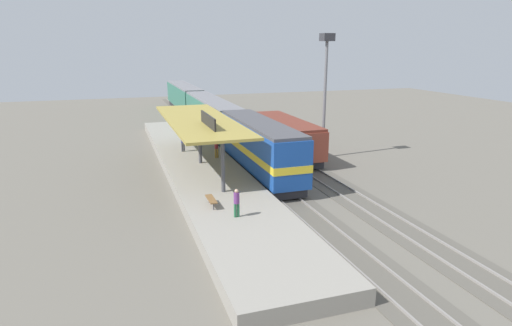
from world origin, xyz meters
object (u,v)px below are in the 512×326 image
object	(u,v)px
person_walking	(237,201)
locomotive	(260,147)
light_mast	(326,70)
person_boarding	(216,147)
platform_bench	(211,199)
freight_car	(287,137)
passenger_carriage_front	(212,116)
passenger_carriage_rear	(184,98)
person_waiting	(183,142)

from	to	relation	value
person_walking	locomotive	bearing A→B (deg)	64.63
light_mast	locomotive	bearing A→B (deg)	-153.89
light_mast	person_boarding	bearing A→B (deg)	-178.48
platform_bench	freight_car	world-z (taller)	freight_car
person_boarding	passenger_carriage_front	bearing A→B (deg)	78.77
freight_car	person_walking	size ratio (longest dim) A/B	7.02
locomotive	passenger_carriage_rear	distance (m)	38.80
platform_bench	light_mast	world-z (taller)	light_mast
locomotive	person_boarding	xyz separation A→B (m)	(-2.87, 3.54, -0.56)
locomotive	light_mast	distance (m)	10.55
passenger_carriage_front	person_walking	bearing A→B (deg)	-99.90
locomotive	person_waiting	xyz separation A→B (m)	(-5.34, 6.81, -0.56)
locomotive	passenger_carriage_rear	bearing A→B (deg)	90.00
passenger_carriage_front	freight_car	distance (m)	13.59
locomotive	person_walking	size ratio (longest dim) A/B	8.44
passenger_carriage_rear	light_mast	xyz separation A→B (m)	(7.80, -34.98, 6.08)
freight_car	light_mast	bearing A→B (deg)	-23.48
person_waiting	person_walking	xyz separation A→B (m)	(0.37, -17.30, 0.00)
platform_bench	freight_car	xyz separation A→B (m)	(10.60, 13.50, 0.63)
platform_bench	locomotive	xyz separation A→B (m)	(6.00, 8.28, 1.07)
person_waiting	person_boarding	world-z (taller)	same
passenger_carriage_rear	platform_bench	bearing A→B (deg)	-97.26
platform_bench	person_walking	world-z (taller)	person_walking
passenger_carriage_front	person_boarding	world-z (taller)	passenger_carriage_front
freight_car	person_waiting	bearing A→B (deg)	170.89
locomotive	person_walking	distance (m)	11.62
platform_bench	passenger_carriage_rear	world-z (taller)	passenger_carriage_rear
person_walking	light_mast	bearing A→B (deg)	48.25
passenger_carriage_front	person_waiting	distance (m)	12.41
light_mast	person_boarding	world-z (taller)	light_mast
passenger_carriage_rear	person_boarding	xyz separation A→B (m)	(-2.87, -35.26, -0.46)
passenger_carriage_front	person_boarding	size ratio (longest dim) A/B	11.70
platform_bench	locomotive	world-z (taller)	locomotive
light_mast	platform_bench	bearing A→B (deg)	-138.74
freight_car	person_boarding	world-z (taller)	freight_car
passenger_carriage_rear	person_walking	xyz separation A→B (m)	(-4.97, -49.29, -0.46)
passenger_carriage_front	person_boarding	distance (m)	14.75
platform_bench	person_boarding	bearing A→B (deg)	75.18
platform_bench	passenger_carriage_front	xyz separation A→B (m)	(6.00, 26.28, 0.97)
person_boarding	person_waiting	bearing A→B (deg)	127.11
light_mast	person_boarding	distance (m)	12.52
passenger_carriage_front	person_walking	size ratio (longest dim) A/B	11.70
passenger_carriage_front	person_waiting	size ratio (longest dim) A/B	11.70
light_mast	person_waiting	world-z (taller)	light_mast
platform_bench	person_waiting	world-z (taller)	person_waiting
platform_bench	person_waiting	xyz separation A→B (m)	(0.66, 15.09, 0.51)
platform_bench	locomotive	size ratio (longest dim) A/B	0.12
freight_car	person_waiting	distance (m)	10.07
light_mast	passenger_carriage_front	bearing A→B (deg)	118.82
passenger_carriage_rear	locomotive	bearing A→B (deg)	-90.00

